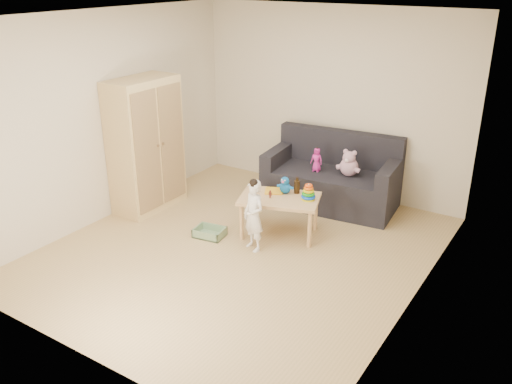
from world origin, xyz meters
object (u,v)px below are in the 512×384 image
Objects in this scene: play_table at (279,216)px; toddler at (254,217)px; wardrobe at (146,145)px; sofa at (330,188)px.

toddler is at bearing -96.90° from play_table.
wardrobe is 1.00× the size of sofa.
toddler is (1.86, -0.26, -0.46)m from wardrobe.
sofa is at bearing 105.44° from toddler.
sofa is at bearing 83.25° from play_table.
wardrobe is 1.87× the size of play_table.
wardrobe is at bearing -152.16° from sofa.
wardrobe is 1.94m from toddler.
toddler is at bearing -7.98° from wardrobe.
sofa is 1.86× the size of play_table.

